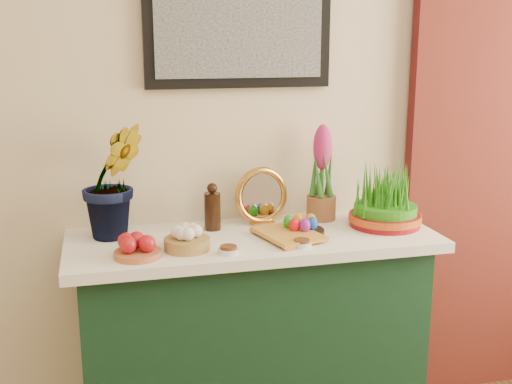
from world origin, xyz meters
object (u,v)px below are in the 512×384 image
book (266,238)px  wheatgrass_sabzeh (386,201)px  hyacinth_green (113,162)px  mirror (261,196)px  sideboard (253,346)px

book → wheatgrass_sabzeh: wheatgrass_sabzeh is taller
hyacinth_green → mirror: bearing=-11.1°
hyacinth_green → wheatgrass_sabzeh: (1.05, -0.11, -0.18)m
mirror → sideboard: bearing=-116.1°
mirror → wheatgrass_sabzeh: size_ratio=0.82×
hyacinth_green → book: hyacinth_green is taller
mirror → wheatgrass_sabzeh: 0.50m
book → sideboard: bearing=89.0°
hyacinth_green → mirror: 0.60m
mirror → book: (-0.05, -0.25, -0.09)m
sideboard → book: book is taller
book → mirror: bearing=64.4°
sideboard → mirror: 0.60m
sideboard → hyacinth_green: size_ratio=2.27×
book → hyacinth_green: bearing=144.3°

